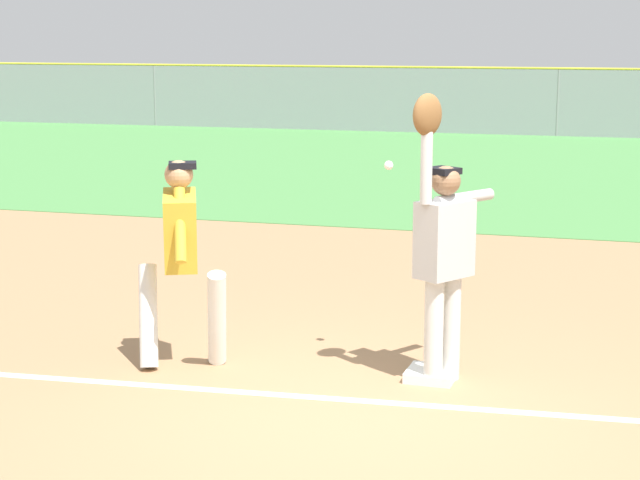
% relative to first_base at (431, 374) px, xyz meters
% --- Properties ---
extents(ground_plane, '(72.31, 72.31, 0.00)m').
position_rel_first_base_xyz_m(ground_plane, '(-0.37, -1.00, -0.04)').
color(ground_plane, '#A37A54').
extents(outfield_grass, '(46.27, 14.51, 0.01)m').
position_rel_first_base_xyz_m(outfield_grass, '(-0.37, 13.54, -0.04)').
color(outfield_grass, '#4C8C47').
rests_on(outfield_grass, ground_plane).
extents(first_base, '(0.39, 0.39, 0.08)m').
position_rel_first_base_xyz_m(first_base, '(0.00, 0.00, 0.00)').
color(first_base, white).
rests_on(first_base, ground_plane).
extents(fielder, '(0.58, 0.81, 2.28)m').
position_rel_first_base_xyz_m(fielder, '(0.07, -0.04, 1.08)').
color(fielder, silver).
rests_on(fielder, ground_plane).
extents(runner, '(0.89, 0.81, 1.72)m').
position_rel_first_base_xyz_m(runner, '(-2.03, -0.25, 0.96)').
color(runner, white).
rests_on(runner, ground_plane).
extents(baseball, '(0.07, 0.07, 0.07)m').
position_rel_first_base_xyz_m(baseball, '(-0.43, 0.29, 1.63)').
color(baseball, white).
extents(outfield_fence, '(46.35, 0.08, 1.81)m').
position_rel_first_base_xyz_m(outfield_fence, '(-0.37, 20.79, 0.86)').
color(outfield_fence, '#93999E').
rests_on(outfield_fence, ground_plane).
extents(parked_car_white, '(4.53, 2.37, 1.25)m').
position_rel_first_base_xyz_m(parked_car_white, '(-9.70, 25.44, 0.63)').
color(parked_car_white, white).
rests_on(parked_car_white, ground_plane).
extents(parked_car_green, '(4.47, 2.26, 1.25)m').
position_rel_first_base_xyz_m(parked_car_green, '(-4.27, 24.86, 0.63)').
color(parked_car_green, '#1E6B33').
rests_on(parked_car_green, ground_plane).
extents(parked_car_tan, '(4.40, 2.13, 1.25)m').
position_rel_first_base_xyz_m(parked_car_tan, '(0.67, 24.82, 0.63)').
color(parked_car_tan, tan).
rests_on(parked_car_tan, ground_plane).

